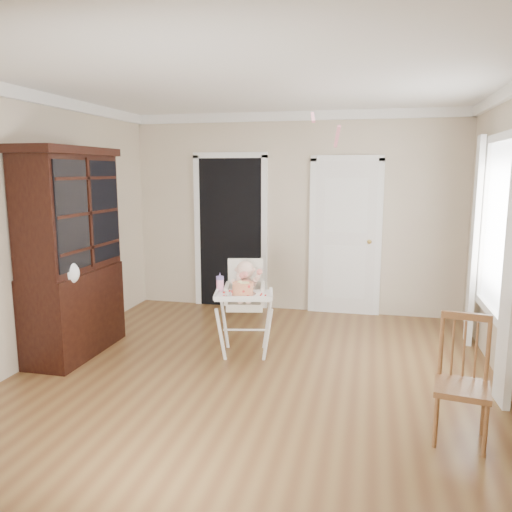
% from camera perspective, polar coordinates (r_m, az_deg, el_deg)
% --- Properties ---
extents(floor, '(5.00, 5.00, 0.00)m').
position_cam_1_polar(floor, '(4.78, -0.56, -14.01)').
color(floor, brown).
rests_on(floor, ground).
extents(ceiling, '(5.00, 5.00, 0.00)m').
position_cam_1_polar(ceiling, '(4.45, -0.62, 19.75)').
color(ceiling, white).
rests_on(ceiling, wall_back).
extents(wall_back, '(4.50, 0.00, 4.50)m').
position_cam_1_polar(wall_back, '(6.86, 4.36, 4.86)').
color(wall_back, beige).
rests_on(wall_back, floor).
extents(wall_left, '(0.00, 5.00, 5.00)m').
position_cam_1_polar(wall_left, '(5.41, -24.46, 2.74)').
color(wall_left, beige).
rests_on(wall_left, floor).
extents(crown_molding, '(4.50, 5.00, 0.12)m').
position_cam_1_polar(crown_molding, '(4.44, -0.61, 18.99)').
color(crown_molding, white).
rests_on(crown_molding, ceiling).
extents(doorway, '(1.06, 0.05, 2.22)m').
position_cam_1_polar(doorway, '(7.06, -2.93, 3.05)').
color(doorway, black).
rests_on(doorway, wall_back).
extents(closet_door, '(0.96, 0.09, 2.13)m').
position_cam_1_polar(closet_door, '(6.80, 10.15, 1.94)').
color(closet_door, white).
rests_on(closet_door, wall_back).
extents(window_right, '(0.13, 1.84, 2.30)m').
position_cam_1_polar(window_right, '(5.22, 25.62, 1.74)').
color(window_right, white).
rests_on(window_right, wall_right).
extents(high_chair, '(0.71, 0.82, 1.02)m').
position_cam_1_polar(high_chair, '(5.23, -1.27, -4.61)').
color(high_chair, white).
rests_on(high_chair, floor).
extents(baby, '(0.32, 0.24, 0.44)m').
position_cam_1_polar(baby, '(5.22, -1.25, -3.02)').
color(baby, beige).
rests_on(baby, high_chair).
extents(cake, '(0.27, 0.27, 0.13)m').
position_cam_1_polar(cake, '(4.96, -1.51, -3.73)').
color(cake, silver).
rests_on(cake, high_chair).
extents(sippy_cup, '(0.08, 0.08, 0.19)m').
position_cam_1_polar(sippy_cup, '(5.12, -4.13, -3.10)').
color(sippy_cup, '#FB99C3').
rests_on(sippy_cup, high_chair).
extents(china_cabinet, '(0.57, 1.28, 2.16)m').
position_cam_1_polar(china_cabinet, '(5.51, -20.34, 0.32)').
color(china_cabinet, black).
rests_on(china_cabinet, floor).
extents(dining_chair, '(0.42, 0.42, 0.91)m').
position_cam_1_polar(dining_chair, '(3.96, 22.51, -13.30)').
color(dining_chair, brown).
rests_on(dining_chair, floor).
extents(streamer, '(0.10, 0.49, 0.15)m').
position_cam_1_polar(streamer, '(5.00, 6.52, 15.49)').
color(streamer, pink).
rests_on(streamer, ceiling).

